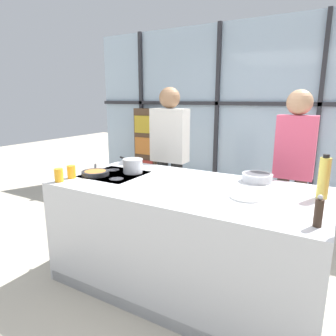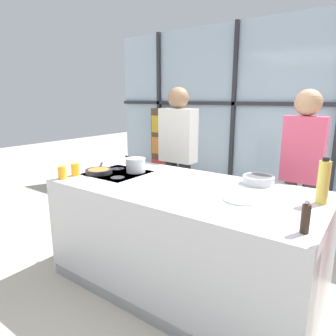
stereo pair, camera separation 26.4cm
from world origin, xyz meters
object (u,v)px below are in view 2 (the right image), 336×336
(frying_pan, at_px, (99,171))
(oil_bottle, at_px, (323,182))
(saucepan, at_px, (136,165))
(mixing_bowl, at_px, (258,180))
(juice_glass_far, at_px, (75,170))
(white_plate, at_px, (241,200))
(pepper_grinder, at_px, (306,218))
(juice_glass_near, at_px, (62,173))
(spectator_far_left, at_px, (178,151))
(spectator_center_left, at_px, (302,166))

(frying_pan, xyz_separation_m, oil_bottle, (1.88, 0.31, 0.13))
(saucepan, height_order, mixing_bowl, saucepan)
(oil_bottle, height_order, juice_glass_far, oil_bottle)
(white_plate, height_order, juice_glass_far, juice_glass_far)
(pepper_grinder, height_order, juice_glass_far, pepper_grinder)
(frying_pan, height_order, juice_glass_far, juice_glass_far)
(mixing_bowl, relative_size, juice_glass_far, 2.27)
(mixing_bowl, height_order, juice_glass_near, juice_glass_near)
(frying_pan, relative_size, pepper_grinder, 2.00)
(saucepan, relative_size, juice_glass_far, 2.94)
(frying_pan, xyz_separation_m, juice_glass_near, (-0.11, -0.33, 0.04))
(frying_pan, relative_size, white_plate, 1.58)
(spectator_far_left, height_order, spectator_center_left, spectator_far_left)
(white_plate, distance_m, mixing_bowl, 0.49)
(saucepan, height_order, oil_bottle, oil_bottle)
(frying_pan, height_order, saucepan, saucepan)
(frying_pan, bearing_deg, spectator_center_left, 34.32)
(mixing_bowl, xyz_separation_m, oil_bottle, (0.51, -0.22, 0.11))
(white_plate, xyz_separation_m, mixing_bowl, (-0.04, 0.49, 0.03))
(spectator_far_left, bearing_deg, white_plate, 139.83)
(juice_glass_far, bearing_deg, frying_pan, 59.54)
(frying_pan, relative_size, juice_glass_far, 3.27)
(mixing_bowl, relative_size, oil_bottle, 0.81)
(pepper_grinder, bearing_deg, juice_glass_near, -177.66)
(mixing_bowl, height_order, pepper_grinder, pepper_grinder)
(spectator_far_left, relative_size, oil_bottle, 5.45)
(pepper_grinder, distance_m, juice_glass_far, 2.00)
(frying_pan, height_order, oil_bottle, oil_bottle)
(juice_glass_near, height_order, juice_glass_far, same)
(saucepan, distance_m, pepper_grinder, 1.71)
(mixing_bowl, distance_m, juice_glass_near, 1.71)
(frying_pan, distance_m, saucepan, 0.36)
(spectator_far_left, relative_size, juice_glass_near, 15.28)
(oil_bottle, distance_m, juice_glass_far, 2.06)
(mixing_bowl, bearing_deg, pepper_grinder, -56.10)
(oil_bottle, xyz_separation_m, juice_glass_far, (-1.99, -0.50, -0.09))
(pepper_grinder, bearing_deg, white_plate, 148.60)
(oil_bottle, bearing_deg, spectator_far_left, 155.63)
(spectator_center_left, xyz_separation_m, saucepan, (-1.33, -0.84, -0.01))
(oil_bottle, distance_m, pepper_grinder, 0.56)
(white_plate, xyz_separation_m, pepper_grinder, (0.48, -0.29, 0.08))
(mixing_bowl, bearing_deg, spectator_center_left, 68.36)
(spectator_far_left, distance_m, mixing_bowl, 1.30)
(pepper_grinder, bearing_deg, mixing_bowl, 123.90)
(juice_glass_near, bearing_deg, spectator_far_left, 78.16)
(saucepan, relative_size, mixing_bowl, 1.30)
(white_plate, relative_size, mixing_bowl, 0.91)
(spectator_center_left, distance_m, juice_glass_near, 2.20)
(saucepan, xyz_separation_m, juice_glass_far, (-0.36, -0.43, -0.02))
(frying_pan, bearing_deg, juice_glass_far, -120.46)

